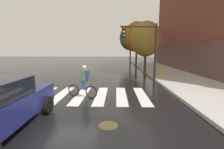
% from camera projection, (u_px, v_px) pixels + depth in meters
% --- Properties ---
extents(ground_plane, '(120.00, 120.00, 0.00)m').
position_uv_depth(ground_plane, '(73.00, 95.00, 8.32)').
color(ground_plane, black).
extents(crosswalk_stripes, '(7.16, 3.42, 0.01)m').
position_uv_depth(crosswalk_stripes, '(81.00, 95.00, 8.31)').
color(crosswalk_stripes, silver).
rests_on(crosswalk_stripes, ground).
extents(manhole_cover, '(0.64, 0.64, 0.01)m').
position_uv_depth(manhole_cover, '(108.00, 125.00, 4.94)').
color(manhole_cover, '#473D1E').
rests_on(manhole_cover, ground).
extents(cyclist, '(1.64, 0.60, 1.69)m').
position_uv_depth(cyclist, '(84.00, 82.00, 7.75)').
color(cyclist, black).
rests_on(cyclist, ground).
extents(traffic_light_near, '(2.47, 0.28, 4.20)m').
position_uv_depth(traffic_light_near, '(143.00, 44.00, 10.18)').
color(traffic_light_near, black).
rests_on(traffic_light_near, ground).
extents(fire_hydrant, '(0.33, 0.22, 0.78)m').
position_uv_depth(fire_hydrant, '(160.00, 71.00, 14.29)').
color(fire_hydrant, gold).
rests_on(fire_hydrant, sidewalk).
extents(street_tree_near, '(2.96, 2.96, 5.26)m').
position_uv_depth(street_tree_near, '(146.00, 39.00, 14.74)').
color(street_tree_near, '#4C3823').
rests_on(street_tree_near, ground).
extents(street_tree_mid, '(3.62, 3.62, 6.44)m').
position_uv_depth(street_tree_mid, '(137.00, 37.00, 21.10)').
color(street_tree_mid, '#4C3823').
rests_on(street_tree_mid, ground).
extents(street_tree_far, '(4.01, 4.01, 7.13)m').
position_uv_depth(street_tree_far, '(131.00, 38.00, 27.97)').
color(street_tree_far, '#4C3823').
rests_on(street_tree_far, ground).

